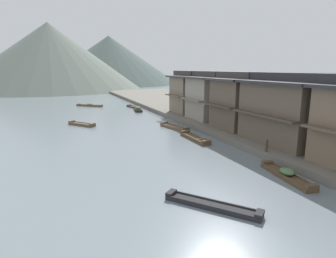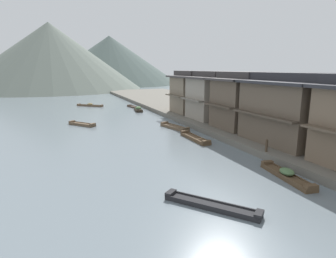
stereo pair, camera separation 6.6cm
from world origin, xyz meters
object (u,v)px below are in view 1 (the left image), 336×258
at_px(boat_midriver_drifting, 195,138).
at_px(mooring_post_dock_mid, 267,146).
at_px(boat_moored_second, 212,205).
at_px(house_waterfront_narrow, 241,101).
at_px(boat_moored_nearest, 133,107).
at_px(boat_moored_far, 90,105).
at_px(house_waterfront_tall, 291,109).
at_px(house_waterfront_far, 212,96).
at_px(boat_moored_third, 174,127).
at_px(boat_midriver_upstream, 138,109).
at_px(boat_upstream_distant, 82,124).
at_px(boat_crossing_west, 287,175).
at_px(house_waterfront_end, 189,92).

distance_m(boat_midriver_drifting, mooring_post_dock_mid, 8.02).
xyz_separation_m(boat_moored_second, house_waterfront_narrow, (11.97, 14.25, 3.47)).
relative_size(boat_moored_nearest, boat_moored_far, 0.88).
height_order(house_waterfront_tall, house_waterfront_far, same).
height_order(boat_moored_third, boat_midriver_upstream, boat_midriver_upstream).
bearing_deg(boat_midriver_upstream, boat_moored_nearest, 85.82).
height_order(boat_upstream_distant, house_waterfront_narrow, house_waterfront_narrow).
xyz_separation_m(boat_midriver_drifting, house_waterfront_narrow, (6.25, 1.13, 3.44)).
distance_m(boat_midriver_drifting, house_waterfront_narrow, 7.22).
height_order(boat_moored_far, boat_crossing_west, boat_crossing_west).
xyz_separation_m(boat_moored_second, mooring_post_dock_mid, (8.19, 5.54, 0.95)).
bearing_deg(boat_midriver_upstream, house_waterfront_narrow, -73.24).
relative_size(house_waterfront_far, mooring_post_dock_mid, 6.70).
xyz_separation_m(boat_moored_nearest, boat_midriver_drifting, (-0.47, -25.82, 0.04)).
height_order(boat_moored_far, house_waterfront_end, house_waterfront_end).
bearing_deg(boat_upstream_distant, boat_moored_third, -30.65).
height_order(boat_moored_nearest, boat_midriver_upstream, boat_midriver_upstream).
height_order(house_waterfront_far, house_waterfront_end, same).
height_order(boat_midriver_upstream, boat_crossing_west, boat_midriver_upstream).
xyz_separation_m(boat_moored_second, boat_moored_far, (-1.03, 43.72, 0.07)).
bearing_deg(house_waterfront_narrow, boat_midriver_upstream, 106.76).
distance_m(boat_midriver_drifting, boat_midriver_upstream, 21.40).
bearing_deg(boat_moored_far, boat_upstream_distant, -99.58).
distance_m(boat_moored_second, boat_moored_far, 43.74).
xyz_separation_m(house_waterfront_narrow, mooring_post_dock_mid, (-3.78, -8.71, -2.52)).
bearing_deg(boat_midriver_upstream, boat_crossing_west, -88.67).
height_order(house_waterfront_narrow, house_waterfront_end, same).
bearing_deg(boat_moored_far, boat_moored_nearest, -33.51).
bearing_deg(house_waterfront_narrow, boat_moored_nearest, 103.18).
bearing_deg(boat_moored_third, boat_moored_far, 105.91).
bearing_deg(boat_moored_third, house_waterfront_tall, -61.74).
distance_m(boat_crossing_west, house_waterfront_far, 20.06).
distance_m(boat_midriver_upstream, mooring_post_dock_mid, 29.08).
bearing_deg(boat_moored_far, boat_moored_second, -88.65).
height_order(boat_moored_third, boat_midriver_drifting, boat_midriver_drifting).
bearing_deg(house_waterfront_narrow, boat_moored_third, 141.23).
relative_size(boat_midriver_drifting, boat_crossing_west, 1.01).
bearing_deg(boat_moored_third, boat_midriver_upstream, 90.48).
distance_m(boat_midriver_upstream, house_waterfront_narrow, 21.42).
xyz_separation_m(boat_upstream_distant, boat_crossing_west, (10.81, -23.39, 0.08)).
bearing_deg(boat_moored_far, boat_midriver_drifting, -77.55).
distance_m(house_waterfront_narrow, house_waterfront_far, 6.45).
distance_m(boat_moored_second, boat_moored_third, 19.97).
relative_size(boat_midriver_drifting, boat_upstream_distant, 1.36).
distance_m(boat_moored_second, mooring_post_dock_mid, 9.94).
relative_size(boat_midriver_upstream, boat_upstream_distant, 1.03).
distance_m(boat_moored_nearest, boat_moored_third, 19.89).
bearing_deg(boat_moored_third, boat_midriver_drifting, -92.64).
xyz_separation_m(house_waterfront_tall, house_waterfront_far, (-0.20, 13.32, 0.02)).
bearing_deg(boat_moored_third, mooring_post_dock_mid, -80.77).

